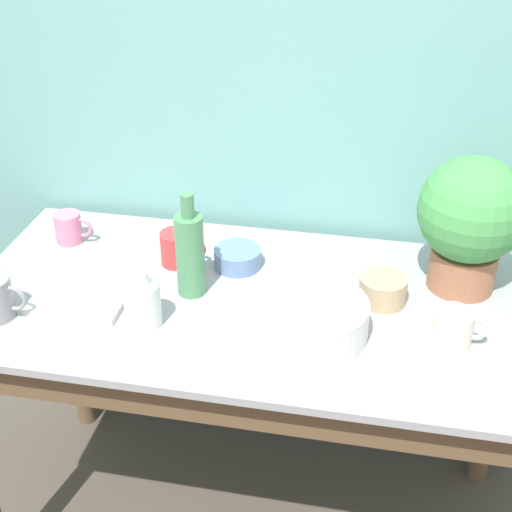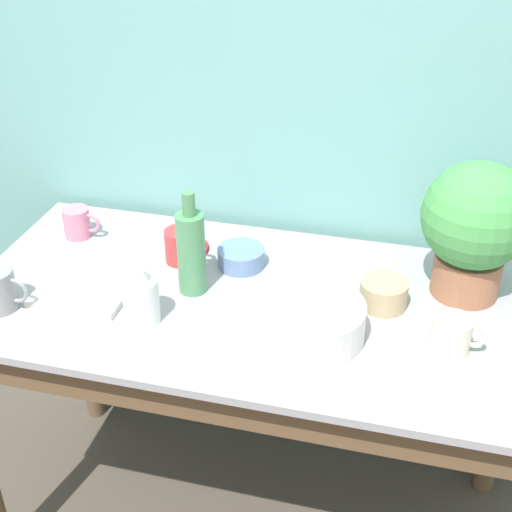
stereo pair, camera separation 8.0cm
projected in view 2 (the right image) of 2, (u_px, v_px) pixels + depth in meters
wall_back at (295, 79)px, 1.81m from camera, size 6.00×0.05×2.40m
counter_table at (253, 354)px, 1.75m from camera, size 1.40×0.69×0.79m
potted_plant at (475, 224)px, 1.62m from camera, size 0.25×0.25×0.33m
bowl_wash_large at (310, 320)px, 1.55m from camera, size 0.24×0.24×0.08m
bottle_tall at (191, 251)px, 1.67m from camera, size 0.07×0.07×0.26m
bottle_short at (141, 299)px, 1.59m from camera, size 0.08×0.08×0.14m
mug_pink at (78, 223)px, 1.93m from camera, size 0.10×0.07×0.08m
mug_cream at (452, 335)px, 1.51m from camera, size 0.12×0.09×0.08m
mug_red at (182, 246)px, 1.82m from camera, size 0.12×0.08×0.09m
bowl_small_tan at (383, 294)px, 1.66m from camera, size 0.11×0.11×0.07m
bowl_small_blue at (241, 257)px, 1.81m from camera, size 0.12×0.12×0.05m
tray_board at (83, 292)px, 1.70m from camera, size 0.22×0.17×0.02m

